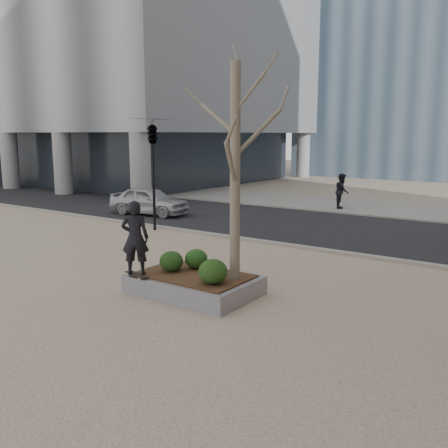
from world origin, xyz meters
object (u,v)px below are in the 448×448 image
Objects in this scene: planter at (194,285)px; skateboarder at (135,238)px; skateboard at (136,275)px; police_car at (149,201)px.

planter is 1.66× the size of skateboarder.
skateboarder is at bearing 13.99° from skateboard.
planter is 0.75× the size of police_car.
skateboard is 0.20× the size of police_car.
police_car is at bearing -82.26° from skateboarder.
skateboarder is at bearing -145.93° from police_car.
police_car is at bearing 145.93° from skateboard.
planter is at bearing 52.65° from skateboard.
police_car is (-8.28, 9.22, 0.21)m from skateboard.
skateboard is at bearing -141.34° from planter.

